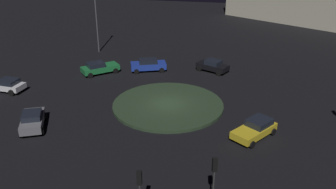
# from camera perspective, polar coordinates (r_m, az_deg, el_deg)

# --- Properties ---
(ground_plane) EXTENTS (119.14, 119.14, 0.00)m
(ground_plane) POSITION_cam_1_polar(r_m,az_deg,el_deg) (36.66, 0.00, -1.82)
(ground_plane) COLOR black
(roundabout_island) EXTENTS (11.11, 11.11, 0.28)m
(roundabout_island) POSITION_cam_1_polar(r_m,az_deg,el_deg) (36.60, 0.00, -1.62)
(roundabout_island) COLOR #263823
(roundabout_island) RESTS_ON ground_plane
(car_black) EXTENTS (4.26, 3.28, 1.49)m
(car_black) POSITION_cam_1_polar(r_m,az_deg,el_deg) (45.89, 7.01, 4.51)
(car_black) COLOR black
(car_black) RESTS_ON ground_plane
(car_grey) EXTENTS (3.32, 4.42, 1.53)m
(car_grey) POSITION_cam_1_polar(r_m,az_deg,el_deg) (34.49, -20.44, -3.75)
(car_grey) COLOR slate
(car_grey) RESTS_ON ground_plane
(car_blue) EXTENTS (4.72, 3.22, 1.50)m
(car_blue) POSITION_cam_1_polar(r_m,az_deg,el_deg) (45.86, -3.11, 4.67)
(car_blue) COLOR #1E38A5
(car_blue) RESTS_ON ground_plane
(car_white) EXTENTS (4.70, 2.38, 1.43)m
(car_white) POSITION_cam_1_polar(r_m,az_deg,el_deg) (43.64, -24.15, 1.41)
(car_white) COLOR white
(car_white) RESTS_ON ground_plane
(car_green) EXTENTS (4.58, 4.38, 1.47)m
(car_green) POSITION_cam_1_polar(r_m,az_deg,el_deg) (45.67, -10.71, 4.15)
(car_green) COLOR #1E7238
(car_green) RESTS_ON ground_plane
(car_yellow) EXTENTS (3.99, 4.53, 1.46)m
(car_yellow) POSITION_cam_1_polar(r_m,az_deg,el_deg) (31.93, 13.49, -5.21)
(car_yellow) COLOR gold
(car_yellow) RESTS_ON ground_plane
(traffic_light_north) EXTENTS (0.32, 0.37, 3.82)m
(traffic_light_north) POSITION_cam_1_polar(r_m,az_deg,el_deg) (21.53, -4.46, -14.15)
(traffic_light_north) COLOR #2D2D2D
(traffic_light_north) RESTS_ON ground_plane
(traffic_light_north_near) EXTENTS (0.36, 0.39, 4.08)m
(traffic_light_north_near) POSITION_cam_1_polar(r_m,az_deg,el_deg) (22.24, 7.21, -12.30)
(traffic_light_north_near) COLOR #2D2D2D
(traffic_light_north_near) RESTS_ON ground_plane
(streetlamp_southeast) EXTENTS (0.45, 0.45, 9.71)m
(streetlamp_southeast) POSITION_cam_1_polar(r_m,az_deg,el_deg) (53.07, -11.22, 12.52)
(streetlamp_southeast) COLOR #4C4C51
(streetlamp_southeast) RESTS_ON ground_plane
(store_building) EXTENTS (39.47, 30.75, 8.18)m
(store_building) POSITION_cam_1_polar(r_m,az_deg,el_deg) (77.39, 24.11, 13.23)
(store_building) COLOR #B7B299
(store_building) RESTS_ON ground_plane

